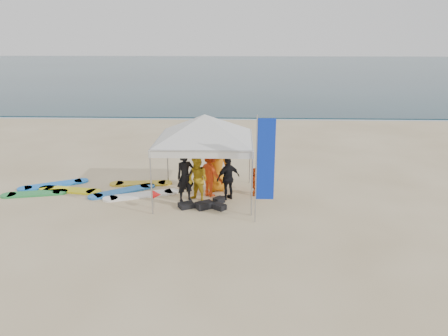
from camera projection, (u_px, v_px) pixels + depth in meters
name	position (u px, v px, depth m)	size (l,w,h in m)	color
ground	(194.00, 232.00, 12.98)	(120.00, 120.00, 0.00)	beige
ocean	(232.00, 70.00, 70.25)	(160.00, 84.00, 0.08)	#0C2633
shoreline_foam	(221.00, 118.00, 30.35)	(160.00, 1.20, 0.01)	silver
person_black_a	(185.00, 177.00, 15.16)	(0.64, 0.42, 1.77)	black
person_yellow	(198.00, 179.00, 15.14)	(0.78, 0.61, 1.60)	gold
person_orange_a	(210.00, 173.00, 15.65)	(1.11, 0.64, 1.72)	#EC4215
person_black_b	(228.00, 178.00, 15.35)	(0.91, 0.38, 1.56)	black
person_orange_b	(217.00, 167.00, 16.11)	(0.91, 0.59, 1.86)	orange
person_seated	(255.00, 181.00, 15.83)	(0.95, 0.30, 1.03)	#D94913
canopy_tent	(205.00, 115.00, 14.88)	(4.56, 4.56, 3.44)	#A5A5A8
feather_flag	(265.00, 161.00, 13.07)	(0.57, 0.04, 3.39)	#A5A5A8
marker_pennant	(157.00, 195.00, 14.58)	(0.28, 0.28, 0.64)	#A5A5A8
gear_pile	(205.00, 205.00, 14.79)	(1.69, 1.04, 0.22)	black
surfboard_spread	(95.00, 190.00, 16.39)	(6.02, 2.38, 0.07)	white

